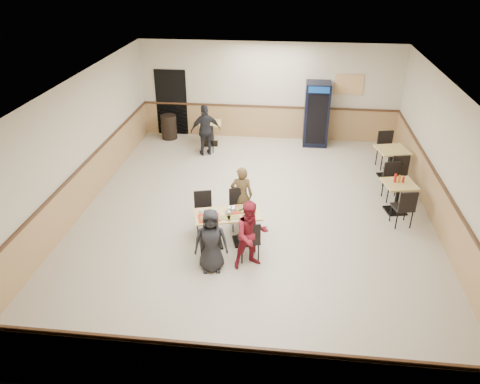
# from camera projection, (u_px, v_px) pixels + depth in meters

# --- Properties ---
(ground) EXTENTS (10.00, 10.00, 0.00)m
(ground) POSITION_uv_depth(u_px,v_px,m) (254.00, 216.00, 10.73)
(ground) COLOR beige
(ground) RESTS_ON ground
(room_shell) EXTENTS (10.00, 10.00, 10.00)m
(room_shell) POSITION_uv_depth(u_px,v_px,m) (329.00, 153.00, 12.52)
(room_shell) COLOR silver
(room_shell) RESTS_ON ground
(main_table) EXTENTS (1.46, 1.01, 0.71)m
(main_table) POSITION_uv_depth(u_px,v_px,m) (228.00, 224.00, 9.52)
(main_table) COLOR black
(main_table) RESTS_ON ground
(main_chairs) EXTENTS (1.56, 1.82, 0.90)m
(main_chairs) POSITION_uv_depth(u_px,v_px,m) (225.00, 225.00, 9.52)
(main_chairs) COLOR black
(main_chairs) RESTS_ON ground
(diner_woman_left) EXTENTS (0.69, 0.50, 1.29)m
(diner_woman_left) POSITION_uv_depth(u_px,v_px,m) (211.00, 241.00, 8.67)
(diner_woman_left) COLOR black
(diner_woman_left) RESTS_ON ground
(diner_woman_right) EXTENTS (0.83, 0.76, 1.38)m
(diner_woman_right) POSITION_uv_depth(u_px,v_px,m) (251.00, 235.00, 8.76)
(diner_woman_right) COLOR maroon
(diner_woman_right) RESTS_ON ground
(diner_man_opposite) EXTENTS (0.50, 0.34, 1.34)m
(diner_man_opposite) POSITION_uv_depth(u_px,v_px,m) (242.00, 195.00, 10.20)
(diner_man_opposite) COLOR brown
(diner_man_opposite) RESTS_ON ground
(lone_diner) EXTENTS (0.95, 0.67, 1.50)m
(lone_diner) POSITION_uv_depth(u_px,v_px,m) (206.00, 130.00, 13.53)
(lone_diner) COLOR black
(lone_diner) RESTS_ON ground
(tabletop_clutter) EXTENTS (1.15, 0.82, 0.12)m
(tabletop_clutter) POSITION_uv_depth(u_px,v_px,m) (228.00, 213.00, 9.38)
(tabletop_clutter) COLOR red
(tabletop_clutter) RESTS_ON main_table
(side_table_near) EXTENTS (0.81, 0.81, 0.73)m
(side_table_near) POSITION_uv_depth(u_px,v_px,m) (398.00, 193.00, 10.68)
(side_table_near) COLOR black
(side_table_near) RESTS_ON ground
(side_table_near_chair_south) EXTENTS (0.51, 0.51, 0.93)m
(side_table_near_chair_south) POSITION_uv_depth(u_px,v_px,m) (403.00, 206.00, 10.18)
(side_table_near_chair_south) COLOR black
(side_table_near_chair_south) RESTS_ON ground
(side_table_near_chair_north) EXTENTS (0.51, 0.51, 0.93)m
(side_table_near_chair_north) POSITION_uv_depth(u_px,v_px,m) (393.00, 182.00, 11.21)
(side_table_near_chair_north) COLOR black
(side_table_near_chair_north) RESTS_ON ground
(side_table_far) EXTENTS (0.91, 0.91, 0.81)m
(side_table_far) POSITION_uv_depth(u_px,v_px,m) (391.00, 159.00, 12.25)
(side_table_far) COLOR black
(side_table_far) RESTS_ON ground
(side_table_far_chair_south) EXTENTS (0.57, 0.57, 1.03)m
(side_table_far_chair_south) POSITION_uv_depth(u_px,v_px,m) (395.00, 170.00, 11.69)
(side_table_far_chair_south) COLOR black
(side_table_far_chair_south) RESTS_ON ground
(side_table_far_chair_north) EXTENTS (0.57, 0.57, 1.03)m
(side_table_far_chair_north) POSITION_uv_depth(u_px,v_px,m) (387.00, 150.00, 12.83)
(side_table_far_chair_north) COLOR black
(side_table_far_chair_north) RESTS_ON ground
(condiment_caddy) EXTENTS (0.23, 0.06, 0.20)m
(condiment_caddy) POSITION_uv_depth(u_px,v_px,m) (398.00, 179.00, 10.57)
(condiment_caddy) COLOR red
(condiment_caddy) RESTS_ON side_table_near
(back_table) EXTENTS (0.75, 0.75, 0.71)m
(back_table) POSITION_uv_depth(u_px,v_px,m) (211.00, 130.00, 14.37)
(back_table) COLOR black
(back_table) RESTS_ON ground
(back_table_chair_lone) EXTENTS (0.47, 0.47, 0.90)m
(back_table_chair_lone) POSITION_uv_depth(u_px,v_px,m) (207.00, 137.00, 13.88)
(back_table_chair_lone) COLOR black
(back_table_chair_lone) RESTS_ON ground
(pepsi_cooler) EXTENTS (0.74, 0.75, 1.93)m
(pepsi_cooler) POSITION_uv_depth(u_px,v_px,m) (316.00, 114.00, 14.16)
(pepsi_cooler) COLOR black
(pepsi_cooler) RESTS_ON ground
(trash_bin) EXTENTS (0.49, 0.49, 0.77)m
(trash_bin) POSITION_uv_depth(u_px,v_px,m) (169.00, 127.00, 14.85)
(trash_bin) COLOR black
(trash_bin) RESTS_ON ground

